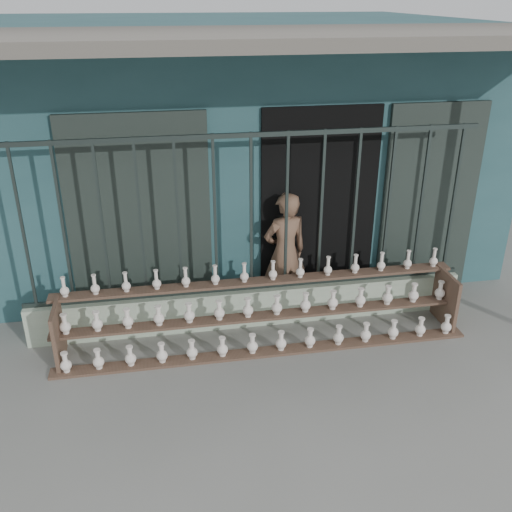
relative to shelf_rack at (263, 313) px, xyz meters
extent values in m
plane|color=slate|center=(-0.05, -0.88, -0.36)|extent=(60.00, 60.00, 0.00)
cube|color=#285055|center=(-0.05, 3.42, 1.24)|extent=(7.00, 5.00, 3.20)
cube|color=black|center=(0.85, 0.94, 0.84)|extent=(1.40, 0.12, 2.40)
cube|color=black|center=(-1.25, 0.90, 0.84)|extent=(1.60, 0.08, 2.40)
cube|color=black|center=(2.25, 0.90, 0.84)|extent=(1.20, 0.08, 2.40)
cube|color=#59544C|center=(-0.05, 0.32, 2.79)|extent=(7.40, 2.00, 0.12)
cube|color=beige|center=(-0.05, 0.42, -0.14)|extent=(5.00, 0.20, 0.45)
cube|color=#283330|center=(-2.40, 0.42, 0.99)|extent=(0.03, 0.03, 1.80)
cube|color=#283330|center=(-2.01, 0.42, 0.99)|extent=(0.03, 0.03, 1.80)
cube|color=#283330|center=(-1.62, 0.42, 0.99)|extent=(0.03, 0.03, 1.80)
cube|color=#283330|center=(-1.23, 0.42, 0.99)|extent=(0.03, 0.03, 1.80)
cube|color=#283330|center=(-0.84, 0.42, 0.99)|extent=(0.03, 0.03, 1.80)
cube|color=#283330|center=(-0.45, 0.42, 0.99)|extent=(0.03, 0.03, 1.80)
cube|color=#283330|center=(-0.05, 0.42, 0.99)|extent=(0.03, 0.03, 1.80)
cube|color=#283330|center=(0.34, 0.42, 0.99)|extent=(0.03, 0.03, 1.80)
cube|color=#283330|center=(0.73, 0.42, 0.99)|extent=(0.03, 0.03, 1.80)
cube|color=#283330|center=(1.12, 0.42, 0.99)|extent=(0.03, 0.03, 1.80)
cube|color=#283330|center=(1.51, 0.42, 0.99)|extent=(0.03, 0.03, 1.80)
cube|color=#283330|center=(1.90, 0.42, 0.99)|extent=(0.03, 0.03, 1.80)
cube|color=#283330|center=(2.30, 0.42, 0.99)|extent=(0.03, 0.03, 1.80)
cube|color=#283330|center=(-0.05, 0.42, 1.86)|extent=(5.00, 0.04, 0.05)
cube|color=#283330|center=(-0.05, 0.42, 0.11)|extent=(5.00, 0.04, 0.05)
cube|color=brown|center=(0.00, -0.23, -0.35)|extent=(4.50, 0.18, 0.03)
cube|color=brown|center=(0.00, 0.02, -0.05)|extent=(4.50, 0.18, 0.03)
cube|color=brown|center=(0.00, 0.27, 0.25)|extent=(4.50, 0.18, 0.03)
cube|color=brown|center=(-2.15, 0.02, -0.04)|extent=(0.04, 0.55, 0.64)
cube|color=brown|center=(2.15, 0.02, -0.04)|extent=(0.04, 0.55, 0.64)
imported|color=brown|center=(0.40, 0.70, 0.38)|extent=(0.61, 0.46, 1.48)
camera|label=1|loc=(-1.02, -5.26, 3.17)|focal=40.00mm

